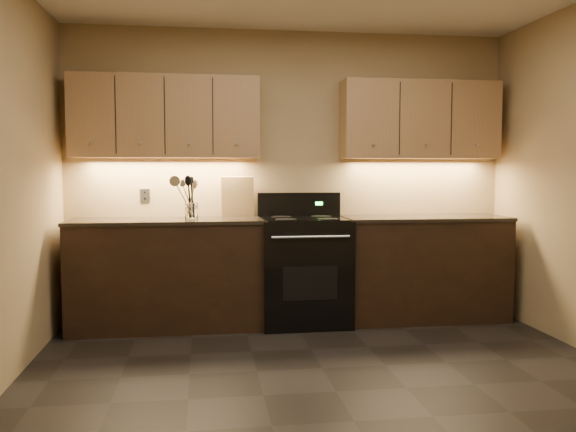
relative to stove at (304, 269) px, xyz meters
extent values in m
plane|color=black|center=(-0.08, -1.68, -0.48)|extent=(4.00, 4.00, 0.00)
cube|color=tan|center=(-0.08, 0.32, 0.82)|extent=(4.00, 0.04, 2.60)
cube|color=black|center=(-1.18, 0.02, -0.03)|extent=(1.60, 0.60, 0.90)
cube|color=#322920|center=(-1.18, 0.02, 0.44)|extent=(1.62, 0.62, 0.03)
cube|color=black|center=(1.10, 0.02, -0.03)|extent=(1.44, 0.60, 0.90)
cube|color=#322920|center=(1.10, 0.02, 0.44)|extent=(1.46, 0.62, 0.03)
cube|color=black|center=(0.00, -0.01, -0.02)|extent=(0.76, 0.65, 0.92)
cube|color=black|center=(0.00, -0.01, 0.45)|extent=(0.70, 0.60, 0.01)
cube|color=black|center=(0.00, 0.28, 0.55)|extent=(0.76, 0.07, 0.22)
cube|color=#19FF33|center=(0.18, 0.24, 0.56)|extent=(0.06, 0.00, 0.03)
cylinder|color=silver|center=(0.00, -0.35, 0.32)|extent=(0.65, 0.02, 0.02)
cube|color=black|center=(0.00, -0.33, -0.07)|extent=(0.46, 0.00, 0.28)
cylinder|color=black|center=(-0.18, -0.16, 0.45)|extent=(0.18, 0.18, 0.00)
cylinder|color=black|center=(0.18, -0.16, 0.45)|extent=(0.18, 0.18, 0.00)
cylinder|color=black|center=(-0.18, 0.14, 0.45)|extent=(0.18, 0.18, 0.00)
cylinder|color=black|center=(0.18, 0.14, 0.45)|extent=(0.18, 0.18, 0.00)
cube|color=#AC7956|center=(-1.18, 0.17, 1.32)|extent=(1.60, 0.30, 0.70)
cube|color=#AC7956|center=(1.10, 0.17, 1.32)|extent=(1.44, 0.30, 0.70)
cube|color=#B2B5BA|center=(-1.38, 0.31, 0.64)|extent=(0.08, 0.01, 0.12)
cylinder|color=white|center=(-0.97, 0.01, 0.52)|extent=(0.13, 0.13, 0.14)
cylinder|color=white|center=(-0.97, 0.01, 0.46)|extent=(0.11, 0.11, 0.02)
cube|color=tan|center=(-0.56, 0.26, 0.63)|extent=(0.30, 0.14, 0.36)
camera|label=1|loc=(-0.87, -5.21, 0.86)|focal=38.00mm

